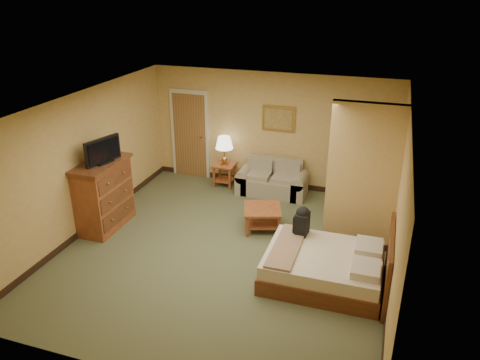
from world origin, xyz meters
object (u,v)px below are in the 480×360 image
at_px(dresser, 104,195).
at_px(loveseat, 272,183).
at_px(coffee_table, 262,214).
at_px(bed, 328,266).

bearing_deg(dresser, loveseat, 42.96).
height_order(coffee_table, dresser, dresser).
xyz_separation_m(coffee_table, bed, (1.43, -1.30, -0.04)).
distance_m(coffee_table, dresser, 3.01).
xyz_separation_m(loveseat, dresser, (-2.64, -2.46, 0.42)).
xyz_separation_m(loveseat, coffee_table, (0.23, -1.63, 0.07)).
bearing_deg(loveseat, dresser, -137.04).
height_order(dresser, bed, dresser).
relative_size(coffee_table, bed, 0.45).
relative_size(loveseat, bed, 0.80).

